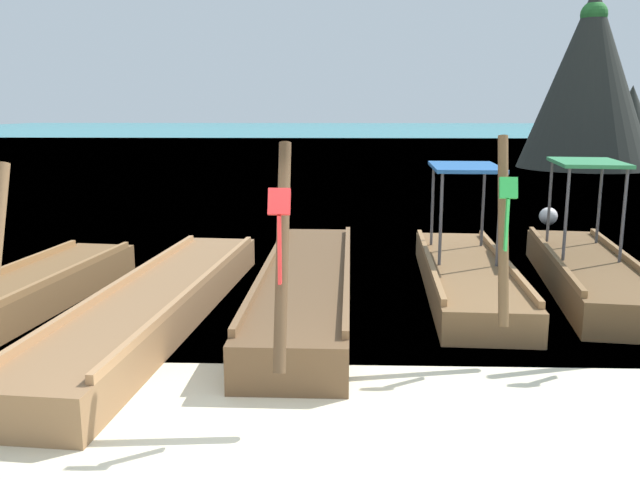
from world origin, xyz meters
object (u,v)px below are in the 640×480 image
object	(u,v)px
longtail_boat_pink_ribbon	(19,296)
longtail_boat_violet_ribbon	(159,304)
longtail_boat_red_ribbon	(307,286)
mooring_buoy_near	(548,216)
longtail_boat_turquoise_ribbon	(588,270)
longtail_boat_green_ribbon	(466,272)
karst_rock	(594,83)

from	to	relation	value
longtail_boat_pink_ribbon	longtail_boat_violet_ribbon	world-z (taller)	longtail_boat_pink_ribbon
longtail_boat_red_ribbon	mooring_buoy_near	world-z (taller)	longtail_boat_red_ribbon
longtail_boat_red_ribbon	longtail_boat_turquoise_ribbon	distance (m)	4.63
longtail_boat_red_ribbon	longtail_boat_turquoise_ribbon	world-z (taller)	longtail_boat_turquoise_ribbon
longtail_boat_pink_ribbon	longtail_boat_red_ribbon	world-z (taller)	longtail_boat_red_ribbon
longtail_boat_turquoise_ribbon	longtail_boat_pink_ribbon	bearing A→B (deg)	-169.90
longtail_boat_violet_ribbon	longtail_boat_green_ribbon	size ratio (longest dim) A/B	1.30
longtail_boat_green_ribbon	mooring_buoy_near	size ratio (longest dim) A/B	12.88
longtail_boat_pink_ribbon	longtail_boat_turquoise_ribbon	world-z (taller)	longtail_boat_turquoise_ribbon
longtail_boat_red_ribbon	karst_rock	xyz separation A→B (m)	(12.74, 23.53, 3.81)
karst_rock	longtail_boat_green_ribbon	bearing A→B (deg)	-114.19
longtail_boat_pink_ribbon	longtail_boat_turquoise_ribbon	bearing A→B (deg)	10.10
longtail_boat_pink_ribbon	mooring_buoy_near	bearing A→B (deg)	37.60
longtail_boat_green_ribbon	karst_rock	bearing A→B (deg)	65.81
longtail_boat_red_ribbon	mooring_buoy_near	bearing A→B (deg)	50.65
longtail_boat_violet_ribbon	karst_rock	bearing A→B (deg)	58.84
longtail_boat_pink_ribbon	karst_rock	size ratio (longest dim) A/B	0.69
longtail_boat_red_ribbon	longtail_boat_green_ribbon	world-z (taller)	longtail_boat_green_ribbon
longtail_boat_pink_ribbon	longtail_boat_green_ribbon	size ratio (longest dim) A/B	1.03
longtail_boat_violet_ribbon	longtail_boat_green_ribbon	distance (m)	4.87
karst_rock	mooring_buoy_near	size ratio (longest dim) A/B	19.34
mooring_buoy_near	longtail_boat_pink_ribbon	bearing A→B (deg)	-142.40
longtail_boat_turquoise_ribbon	mooring_buoy_near	xyz separation A→B (m)	(1.22, 6.08, -0.11)
longtail_boat_violet_ribbon	longtail_boat_turquoise_ribbon	bearing A→B (deg)	15.62
longtail_boat_red_ribbon	karst_rock	world-z (taller)	karst_rock
longtail_boat_violet_ribbon	longtail_boat_green_ribbon	bearing A→B (deg)	20.55
longtail_boat_violet_ribbon	longtail_boat_turquoise_ribbon	world-z (taller)	longtail_boat_turquoise_ribbon
mooring_buoy_near	longtail_boat_turquoise_ribbon	bearing A→B (deg)	-101.39
longtail_boat_red_ribbon	longtail_boat_turquoise_ribbon	bearing A→B (deg)	11.79
longtail_boat_pink_ribbon	longtail_boat_turquoise_ribbon	size ratio (longest dim) A/B	1.07
longtail_boat_turquoise_ribbon	karst_rock	bearing A→B (deg)	70.03
longtail_boat_green_ribbon	mooring_buoy_near	distance (m)	6.98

